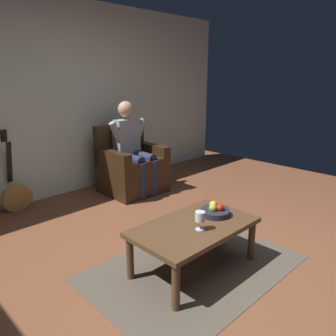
{
  "coord_description": "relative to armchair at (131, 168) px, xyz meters",
  "views": [
    {
      "loc": [
        2.0,
        1.42,
        1.59
      ],
      "look_at": [
        -0.48,
        -1.05,
        0.59
      ],
      "focal_mm": 35.11,
      "sensor_mm": 36.0,
      "label": 1
    }
  ],
  "objects": [
    {
      "name": "guitar",
      "position": [
        1.43,
        -0.42,
        -0.11
      ],
      "size": [
        0.35,
        0.29,
        0.98
      ],
      "color": "#B88945",
      "rests_on": "ground"
    },
    {
      "name": "wine_glass_near",
      "position": [
        0.91,
        1.99,
        0.18
      ],
      "size": [
        0.08,
        0.08,
        0.15
      ],
      "color": "silver",
      "rests_on": "coffee_table"
    },
    {
      "name": "wall_back",
      "position": [
        0.77,
        -0.62,
        0.95
      ],
      "size": [
        6.3,
        0.06,
        2.55
      ],
      "primitive_type": "cube",
      "color": "silver",
      "rests_on": "ground"
    },
    {
      "name": "rug",
      "position": [
        0.87,
        1.9,
        -0.32
      ],
      "size": [
        1.77,
        1.25,
        0.01
      ],
      "primitive_type": "cube",
      "rotation": [
        0.0,
        0.0,
        -0.02
      ],
      "color": "brown",
      "rests_on": "ground"
    },
    {
      "name": "armchair",
      "position": [
        0.0,
        0.0,
        0.0
      ],
      "size": [
        0.81,
        0.73,
        0.92
      ],
      "rotation": [
        0.0,
        0.0,
        -0.03
      ],
      "color": "#322011",
      "rests_on": "ground"
    },
    {
      "name": "coffee_table",
      "position": [
        0.87,
        1.9,
        0.02
      ],
      "size": [
        1.06,
        0.63,
        0.4
      ],
      "rotation": [
        0.0,
        0.0,
        -0.02
      ],
      "color": "#533822",
      "rests_on": "ground"
    },
    {
      "name": "fruit_bowl",
      "position": [
        0.59,
        1.9,
        0.11
      ],
      "size": [
        0.26,
        0.26,
        0.11
      ],
      "color": "#262332",
      "rests_on": "coffee_table"
    },
    {
      "name": "person_seated",
      "position": [
        0.0,
        0.04,
        0.34
      ],
      "size": [
        0.61,
        0.61,
        1.25
      ],
      "rotation": [
        0.0,
        0.0,
        -0.03
      ],
      "color": "#95969B",
      "rests_on": "ground"
    },
    {
      "name": "ground_plane",
      "position": [
        0.77,
        2.06,
        -0.33
      ],
      "size": [
        7.08,
        7.08,
        0.0
      ],
      "primitive_type": "plane",
      "color": "brown"
    }
  ]
}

